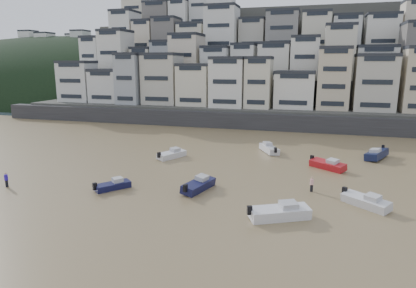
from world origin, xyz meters
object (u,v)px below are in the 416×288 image
(person_pink, at_px, (312,184))
(boat_b, at_px, (366,200))
(person_blue, at_px, (6,180))
(boat_i, at_px, (377,153))
(boat_h, at_px, (269,147))
(boat_j, at_px, (113,184))
(boat_f, at_px, (172,153))
(boat_a, at_px, (280,210))
(boat_c, at_px, (198,184))
(boat_e, at_px, (328,164))

(person_pink, bearing_deg, boat_b, -30.96)
(person_blue, bearing_deg, boat_b, 7.33)
(boat_i, bearing_deg, boat_h, -63.69)
(boat_j, bearing_deg, person_pink, -38.27)
(boat_f, distance_m, boat_h, 15.90)
(boat_b, distance_m, person_pink, 6.18)
(boat_f, bearing_deg, boat_b, -90.48)
(boat_a, xyz_separation_m, boat_j, (-19.15, 3.02, -0.24))
(boat_c, height_order, person_blue, person_blue)
(boat_e, xyz_separation_m, boat_j, (-23.81, -15.55, -0.14))
(boat_a, distance_m, boat_e, 19.15)
(boat_f, distance_m, boat_i, 31.06)
(boat_a, xyz_separation_m, boat_e, (4.66, 18.57, -0.09))
(boat_e, relative_size, boat_f, 1.03)
(boat_e, height_order, boat_i, boat_i)
(person_pink, bearing_deg, person_blue, -166.42)
(person_pink, bearing_deg, boat_j, -165.72)
(boat_e, height_order, person_pink, person_pink)
(boat_b, relative_size, boat_j, 1.19)
(boat_e, xyz_separation_m, boat_i, (7.27, 8.09, 0.12))
(boat_b, xyz_separation_m, boat_h, (-12.21, 20.78, 0.06))
(boat_i, xyz_separation_m, person_pink, (-9.21, -18.08, -0.00))
(boat_b, height_order, person_pink, person_pink)
(boat_a, relative_size, person_pink, 3.55)
(boat_i, bearing_deg, boat_c, -20.93)
(boat_a, height_order, boat_j, boat_a)
(boat_c, distance_m, person_pink, 12.74)
(boat_i, relative_size, person_blue, 3.68)
(boat_b, relative_size, boat_h, 0.92)
(boat_c, height_order, boat_j, boat_c)
(boat_c, xyz_separation_m, boat_i, (21.57, 21.18, 0.11))
(boat_a, height_order, boat_b, boat_a)
(boat_a, relative_size, boat_i, 0.96)
(boat_f, distance_m, boat_j, 15.27)
(boat_c, distance_m, person_blue, 22.46)
(boat_b, xyz_separation_m, boat_j, (-27.17, -2.39, -0.12))
(boat_i, distance_m, boat_j, 39.05)
(boat_b, xyz_separation_m, person_blue, (-39.51, -5.08, 0.15))
(person_blue, bearing_deg, person_pink, 13.58)
(boat_a, height_order, boat_f, boat_a)
(boat_f, xyz_separation_m, boat_j, (-1.18, -15.22, -0.12))
(boat_f, height_order, person_blue, person_blue)
(boat_b, relative_size, boat_e, 0.96)
(boat_b, bearing_deg, boat_c, -140.83)
(boat_f, bearing_deg, person_pink, -89.21)
(person_blue, bearing_deg, boat_j, 12.33)
(boat_e, bearing_deg, boat_b, -39.23)
(boat_c, bearing_deg, boat_a, -104.90)
(boat_a, xyz_separation_m, boat_h, (-4.19, 26.18, -0.06))
(boat_b, xyz_separation_m, boat_i, (3.91, 21.26, 0.15))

